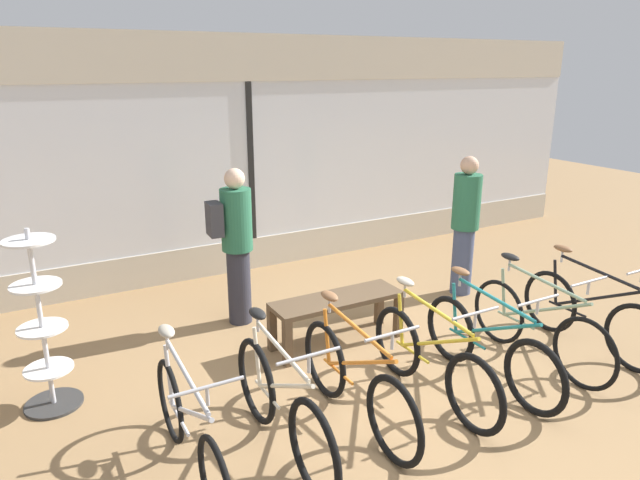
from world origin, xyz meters
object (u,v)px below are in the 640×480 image
(bicycle_center_left, at_px, (355,382))
(customer_near_rack, at_px, (236,242))
(bicycle_left, at_px, (281,407))
(display_bench, at_px, (337,306))
(bicycle_center, at_px, (432,361))
(bicycle_far_right, at_px, (589,315))
(bicycle_far_left, at_px, (189,432))
(bicycle_right, at_px, (537,326))
(bicycle_center_right, at_px, (488,347))
(accessory_rack, at_px, (43,336))
(customer_by_window, at_px, (465,223))

(bicycle_center_left, height_order, customer_near_rack, customer_near_rack)
(bicycle_left, xyz_separation_m, display_bench, (1.26, 1.33, 0.03))
(bicycle_center, distance_m, bicycle_far_right, 2.01)
(bicycle_far_left, relative_size, bicycle_right, 1.01)
(bicycle_right, bearing_deg, bicycle_center_right, -174.94)
(bicycle_far_right, bearing_deg, display_bench, 148.27)
(bicycle_far_left, height_order, display_bench, bicycle_far_left)
(bicycle_far_right, bearing_deg, accessory_rack, 162.56)
(bicycle_center_left, bearing_deg, bicycle_right, 0.04)
(display_bench, bearing_deg, accessory_rack, 176.00)
(bicycle_center_right, relative_size, customer_by_window, 0.97)
(bicycle_far_left, xyz_separation_m, customer_near_rack, (1.23, 2.26, 0.58))
(bicycle_center_left, distance_m, customer_by_window, 3.23)
(bicycle_left, relative_size, bicycle_right, 0.99)
(bicycle_far_right, distance_m, customer_by_window, 1.86)
(bicycle_left, bearing_deg, bicycle_far_right, -0.42)
(bicycle_center, height_order, display_bench, bicycle_center)
(bicycle_center_left, height_order, bicycle_center_right, bicycle_center_left)
(bicycle_far_right, distance_m, customer_near_rack, 3.77)
(bicycle_center_right, bearing_deg, display_bench, 120.58)
(bicycle_far_right, height_order, display_bench, bicycle_far_right)
(bicycle_center, bearing_deg, accessory_rack, 152.74)
(accessory_rack, bearing_deg, bicycle_center_right, -23.61)
(bicycle_center_right, distance_m, bicycle_far_right, 1.39)
(bicycle_left, relative_size, display_bench, 1.21)
(bicycle_center, xyz_separation_m, customer_near_rack, (-0.89, 2.29, 0.59))
(bicycle_far_left, xyz_separation_m, customer_by_window, (4.04, 1.70, 0.55))
(bicycle_far_left, height_order, bicycle_right, bicycle_right)
(bicycle_right, height_order, customer_near_rack, customer_near_rack)
(bicycle_far_right, bearing_deg, bicycle_center_left, 178.66)
(bicycle_center_right, distance_m, accessory_rack, 3.85)
(bicycle_center_left, bearing_deg, customer_near_rack, 93.05)
(bicycle_right, bearing_deg, display_bench, 139.43)
(bicycle_far_right, height_order, customer_near_rack, customer_near_rack)
(bicycle_center, relative_size, bicycle_far_right, 1.00)
(bicycle_left, height_order, bicycle_center_left, bicycle_left)
(bicycle_left, height_order, accessory_rack, accessory_rack)
(bicycle_left, distance_m, bicycle_center_left, 0.67)
(display_bench, height_order, customer_near_rack, customer_near_rack)
(bicycle_center_left, distance_m, customer_near_rack, 2.35)
(bicycle_far_right, bearing_deg, customer_by_window, 92.89)
(bicycle_left, xyz_separation_m, customer_near_rack, (0.55, 2.31, 0.57))
(accessory_rack, bearing_deg, display_bench, -4.00)
(customer_near_rack, xyz_separation_m, customer_by_window, (2.81, -0.56, -0.03))
(bicycle_far_left, height_order, bicycle_center_left, bicycle_center_left)
(bicycle_far_right, distance_m, display_bench, 2.57)
(bicycle_far_left, xyz_separation_m, bicycle_far_right, (4.13, -0.08, 0.00))
(bicycle_left, bearing_deg, customer_by_window, 27.55)
(display_bench, distance_m, customer_near_rack, 1.33)
(customer_by_window, bearing_deg, accessory_rack, -177.20)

